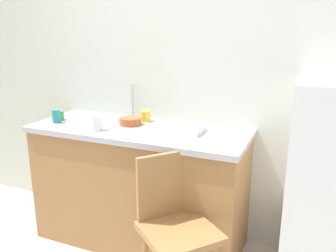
# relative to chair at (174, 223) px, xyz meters

# --- Properties ---
(back_wall) EXTENTS (4.80, 0.10, 2.54)m
(back_wall) POSITION_rel_chair_xyz_m (-0.32, 0.81, 0.77)
(back_wall) COLOR silver
(back_wall) RESTS_ON ground_plane
(cabinet_base) EXTENTS (1.54, 0.60, 0.87)m
(cabinet_base) POSITION_rel_chair_xyz_m (-0.47, 0.46, -0.06)
(cabinet_base) COLOR #A87542
(cabinet_base) RESTS_ON ground_plane
(countertop) EXTENTS (1.58, 0.64, 0.04)m
(countertop) POSITION_rel_chair_xyz_m (-0.47, 0.46, 0.39)
(countertop) COLOR #B7B7BC
(countertop) RESTS_ON cabinet_base
(faucet) EXTENTS (0.02, 0.02, 0.27)m
(faucet) POSITION_rel_chair_xyz_m (-0.65, 0.71, 0.54)
(faucet) COLOR #B7B7BC
(faucet) RESTS_ON countertop
(chair) EXTENTS (0.56, 0.56, 0.89)m
(chair) POSITION_rel_chair_xyz_m (0.00, 0.00, 0.00)
(chair) COLOR #A87542
(chair) RESTS_ON ground_plane
(dish_tray) EXTENTS (0.28, 0.20, 0.05)m
(dish_tray) POSITION_rel_chair_xyz_m (-0.14, 0.49, 0.44)
(dish_tray) COLOR white
(dish_tray) RESTS_ON countertop
(terracotta_bowl) EXTENTS (0.16, 0.16, 0.05)m
(terracotta_bowl) POSITION_rel_chair_xyz_m (-0.56, 0.50, 0.44)
(terracotta_bowl) COLOR #B25B33
(terracotta_bowl) RESTS_ON countertop
(cup_green) EXTENTS (0.06, 0.06, 0.07)m
(cup_green) POSITION_rel_chair_xyz_m (-1.13, 0.41, 0.45)
(cup_green) COLOR green
(cup_green) RESTS_ON countertop
(cup_yellow) EXTENTS (0.08, 0.08, 0.08)m
(cup_yellow) POSITION_rel_chair_xyz_m (-0.50, 0.64, 0.45)
(cup_yellow) COLOR yellow
(cup_yellow) RESTS_ON countertop
(cup_white) EXTENTS (0.08, 0.08, 0.10)m
(cup_white) POSITION_rel_chair_xyz_m (-0.70, 0.28, 0.46)
(cup_white) COLOR white
(cup_white) RESTS_ON countertop
(cup_teal) EXTENTS (0.06, 0.06, 0.10)m
(cup_teal) POSITION_rel_chair_xyz_m (-1.10, 0.34, 0.46)
(cup_teal) COLOR teal
(cup_teal) RESTS_ON countertop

